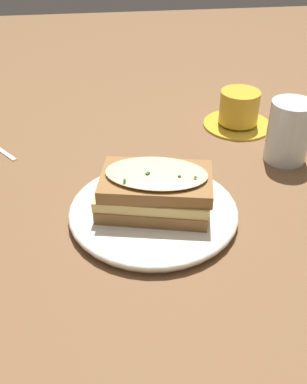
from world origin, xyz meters
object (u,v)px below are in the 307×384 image
Objects in this scene: dinner_plate at (154,211)px; sandwich at (155,190)px; water_glass at (289,132)px; teacup_with_saucer at (239,111)px.

dinner_plate is 1.38× the size of sandwich.
water_glass is at bearing 28.11° from sandwich.
dinner_plate is 0.04m from sandwich.
water_glass reaches higher than dinner_plate.
teacup_with_saucer reaches higher than dinner_plate.
sandwich reaches higher than dinner_plate.
water_glass is (0.24, 0.13, 0.04)m from dinner_plate.
teacup_with_saucer is (0.20, 0.26, 0.02)m from dinner_plate.
teacup_with_saucer is at bearing 52.92° from sandwich.
dinner_plate is 1.82× the size of teacup_with_saucer.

